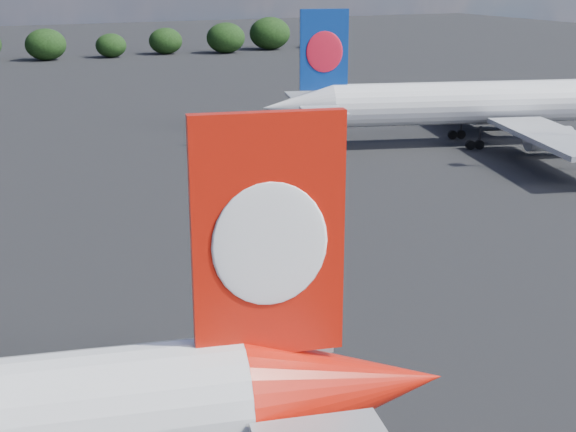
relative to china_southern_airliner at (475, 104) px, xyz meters
name	(u,v)px	position (x,y,z in m)	size (l,w,h in m)	color
china_southern_airliner	(475,104)	(0.00, 0.00, 0.00)	(52.80, 50.62, 17.50)	silver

